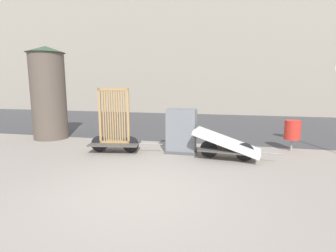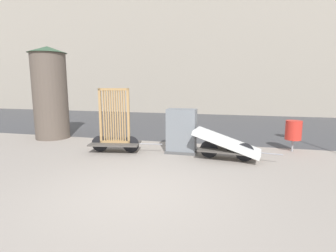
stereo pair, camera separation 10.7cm
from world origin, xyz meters
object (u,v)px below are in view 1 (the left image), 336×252
(utility_cabinet, at_px, (181,132))
(bike_cart_with_bedframe, at_px, (115,131))
(bike_cart_with_mattress, at_px, (227,144))
(trash_bin, at_px, (292,130))
(advertising_column, at_px, (48,93))

(utility_cabinet, bearing_deg, bike_cart_with_bedframe, -168.19)
(bike_cart_with_mattress, distance_m, trash_bin, 2.41)
(trash_bin, bearing_deg, bike_cart_with_mattress, -144.74)
(bike_cart_with_mattress, height_order, trash_bin, trash_bin)
(advertising_column, bearing_deg, trash_bin, 0.00)
(bike_cart_with_bedframe, bearing_deg, advertising_column, 147.57)
(bike_cart_with_bedframe, distance_m, bike_cart_with_mattress, 3.33)
(bike_cart_with_mattress, bearing_deg, utility_cabinet, 169.26)
(advertising_column, bearing_deg, bike_cart_with_mattress, -11.89)
(utility_cabinet, relative_size, advertising_column, 0.39)
(bike_cart_with_mattress, distance_m, advertising_column, 6.86)
(bike_cart_with_mattress, relative_size, advertising_column, 0.69)
(utility_cabinet, xyz_separation_m, trash_bin, (3.31, 0.97, 0.04))
(bike_cart_with_bedframe, bearing_deg, bike_cart_with_mattress, -9.44)
(bike_cart_with_mattress, bearing_deg, advertising_column, 174.47)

